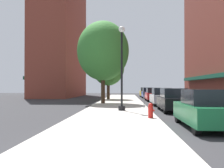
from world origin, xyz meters
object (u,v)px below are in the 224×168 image
Objects in this scene: tree_near at (108,67)px; car_black at (173,100)px; parking_meter_near at (144,97)px; fire_hydrant at (151,110)px; lamppost at (122,66)px; car_blue at (148,93)px; tree_mid at (103,51)px; car_green at (205,109)px; car_yellow at (145,92)px; car_red at (153,95)px; car_silver at (161,97)px.

car_black is at bearing -69.33° from tree_near.
fire_hydrant is at bearing -90.81° from parking_meter_near.
tree_near reaches higher than lamppost.
car_blue is (5.73, 4.86, -3.56)m from tree_near.
lamppost is 4.50× the size of parking_meter_near.
parking_meter_near is 7.83m from tree_mid.
car_yellow is (0.00, 32.94, 0.00)m from car_green.
tree_near is (-3.78, 13.62, 3.42)m from parking_meter_near.
car_blue reaches higher than fire_hydrant.
car_red is at bearing -90.29° from car_blue.
fire_hydrant is 0.18× the size of car_black.
tree_near is 16.62m from car_black.
car_green is at bearing -50.13° from fire_hydrant.
car_yellow is (0.00, 19.85, 0.00)m from car_silver.
tree_mid is at bearing 171.88° from car_silver.
tree_mid is 15.72m from car_green.
car_silver is at bearing 66.35° from parking_meter_near.
car_black is (1.95, -1.57, -0.14)m from parking_meter_near.
tree_near reaches higher than fire_hydrant.
lamppost is 4.39m from car_black.
car_black is 6.02m from car_silver.
tree_mid is at bearing -113.50° from car_blue.
fire_hydrant is at bearing 130.16° from car_green.
car_black is at bearing -91.98° from car_yellow.
car_red is at bearing 83.40° from fire_hydrant.
car_blue reaches higher than parking_meter_near.
tree_near is at bearing 104.73° from car_green.
tree_near is 1.56× the size of car_black.
tree_mid is 20.35m from car_yellow.
car_blue is at bearing 90.29° from car_green.
fire_hydrant is 20.53m from tree_near.
tree_mid reaches higher than tree_near.
car_black is (5.66, -6.86, -4.56)m from tree_mid.
parking_meter_near is 8.86m from car_green.
car_red reaches higher than parking_meter_near.
tree_mid is 1.92× the size of car_blue.
car_black is (2.04, 4.63, 0.29)m from fire_hydrant.
fire_hydrant is at bearing -114.87° from car_black.
tree_mid is (-3.71, 5.30, 4.42)m from parking_meter_near.
lamppost is 26.76m from car_yellow.
car_blue is at bearing 88.88° from car_black.
car_red is (2.04, 17.61, 0.29)m from fire_hydrant.
tree_near is 8.39m from tree_mid.
lamppost is 1.37× the size of car_black.
car_green is 32.94m from car_yellow.
car_black is 20.05m from car_blue.
tree_mid is 9.50m from car_red.
car_green is at bearing -77.28° from parking_meter_near.
car_green and car_black have the same top height.
car_blue is at bearing 90.38° from car_silver.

